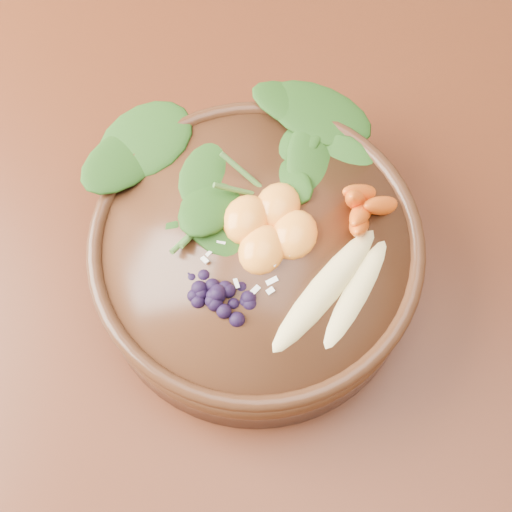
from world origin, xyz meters
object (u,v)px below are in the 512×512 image
mandarin_cluster (270,220)px  blueberry_pile (216,288)px  carrot_cluster (362,185)px  kale_heap (254,153)px  banana_halves (342,285)px  stoneware_bowl (256,260)px

mandarin_cluster → blueberry_pile: 0.09m
carrot_cluster → blueberry_pile: size_ratio=0.60×
carrot_cluster → kale_heap: bearing=-169.5°
kale_heap → banana_halves: 0.15m
banana_halves → blueberry_pile: (-0.10, -0.05, 0.01)m
carrot_cluster → blueberry_pile: 0.16m
stoneware_bowl → mandarin_cluster: 0.06m
banana_halves → blueberry_pile: size_ratio=1.18×
kale_heap → blueberry_pile: bearing=-81.7°
carrot_cluster → mandarin_cluster: 0.09m
stoneware_bowl → banana_halves: (0.09, -0.02, 0.06)m
mandarin_cluster → stoneware_bowl: bearing=-109.8°
stoneware_bowl → mandarin_cluster: bearing=70.2°
mandarin_cluster → blueberry_pile: bearing=-102.8°
carrot_cluster → mandarin_cluster: (-0.07, -0.05, -0.03)m
carrot_cluster → stoneware_bowl: bearing=-123.7°
kale_heap → carrot_cluster: carrot_cluster is taller
stoneware_bowl → blueberry_pile: size_ratio=2.16×
stoneware_bowl → carrot_cluster: size_ratio=3.62×
carrot_cluster → mandarin_cluster: bearing=-129.8°
banana_halves → blueberry_pile: 0.11m
banana_halves → stoneware_bowl: bearing=-177.3°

